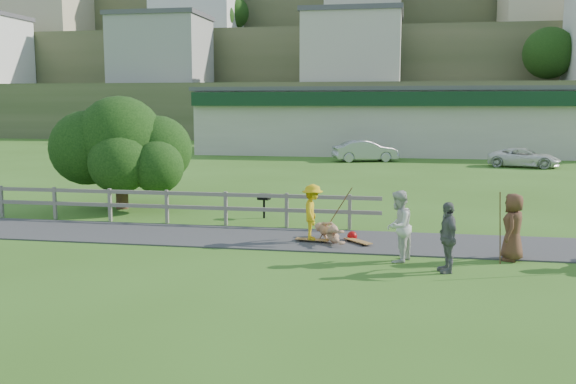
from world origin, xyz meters
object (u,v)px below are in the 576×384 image
spectator_a (398,226)px  car_silver (365,151)px  spectator_b (448,237)px  bbq (264,206)px  tree (121,160)px  skater_rider (312,216)px  car_white (524,158)px  spectator_c (513,227)px  skater_fallen (330,232)px

spectator_a → car_silver: 27.58m
spectator_b → bbq: bearing=-151.2°
tree → spectator_a: bearing=-31.9°
spectator_b → car_silver: bearing=173.2°
skater_rider → car_white: skater_rider is taller
spectator_c → car_silver: spectator_c is taller
skater_rider → car_white: (9.75, 23.60, -0.20)m
bbq → car_white: bearing=70.4°
skater_rider → car_white: size_ratio=0.37×
skater_fallen → bbq: bearing=100.0°
car_white → bbq: (-11.94, -19.98, -0.17)m
skater_fallen → tree: 9.61m
spectator_a → spectator_c: size_ratio=1.05×
spectator_b → car_silver: (-3.61, 28.29, -0.12)m
skater_fallen → spectator_a: size_ratio=0.94×
tree → bbq: (5.66, -1.03, -1.40)m
spectator_a → bbq: spectator_a is taller
spectator_a → car_white: bearing=-175.9°
skater_rider → bbq: bearing=24.2°
car_silver → car_white: 10.06m
skater_rider → spectator_c: size_ratio=0.92×
car_silver → bbq: size_ratio=5.09×
skater_rider → car_white: bearing=-29.4°
tree → skater_rider: bearing=-30.6°
spectator_a → spectator_b: size_ratio=1.07×
skater_rider → spectator_b: bearing=-132.8°
spectator_c → car_silver: 27.36m
spectator_c → skater_fallen: bearing=-89.9°
bbq → car_silver: bearing=95.8°
skater_rider → skater_fallen: (0.48, 0.12, -0.48)m
skater_rider → bbq: (-2.19, 3.62, -0.36)m
spectator_b → tree: 13.50m
skater_rider → bbq: size_ratio=1.86×
spectator_a → spectator_b: spectator_a is taller
car_white → spectator_a: bearing=177.4°
tree → skater_fallen: bearing=-28.5°
skater_fallen → spectator_b: size_ratio=1.01×
bbq → spectator_b: bearing=-35.9°
car_silver → tree: size_ratio=0.82×
spectator_c → tree: 14.31m
spectator_a → tree: size_ratio=0.34×
skater_fallen → spectator_c: spectator_c is taller
skater_fallen → car_white: bearing=41.0°
skater_rider → tree: 9.19m
car_silver → tree: (-7.78, -21.09, 1.11)m
car_white → tree: size_ratio=0.81×
bbq → tree: bearing=-179.1°
skater_rider → spectator_a: 2.95m
spectator_a → car_white: size_ratio=0.42×
car_silver → spectator_c: bearing=172.4°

